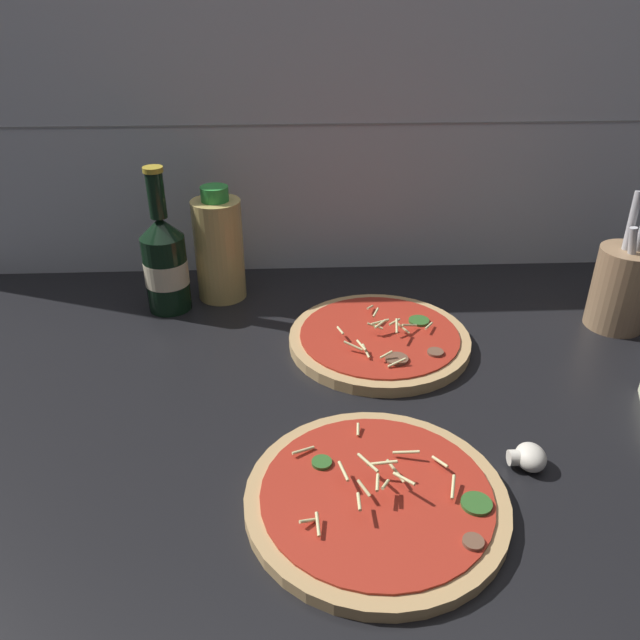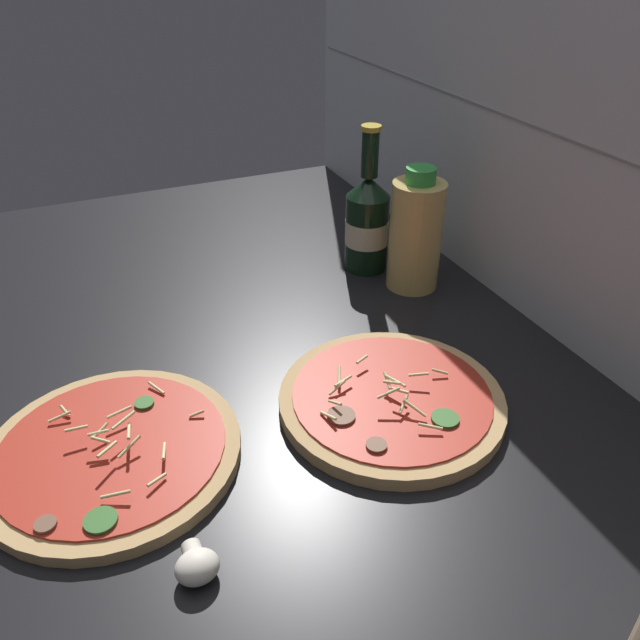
{
  "view_description": "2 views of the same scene",
  "coord_description": "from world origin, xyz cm",
  "px_view_note": "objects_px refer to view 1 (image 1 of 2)",
  "views": [
    {
      "loc": [
        -6.98,
        -66.58,
        53.65
      ],
      "look_at": [
        -3.33,
        9.71,
        10.6
      ],
      "focal_mm": 35.0,
      "sensor_mm": 36.0,
      "label": 1
    },
    {
      "loc": [
        57.42,
        -16.26,
        53.77
      ],
      "look_at": [
        -7.77,
        12.15,
        8.01
      ],
      "focal_mm": 35.0,
      "sensor_mm": 36.0,
      "label": 2
    }
  ],
  "objects_px": {
    "pizza_near": "(376,498)",
    "oil_bottle": "(219,248)",
    "mushroom_left": "(529,457)",
    "pizza_far": "(379,339)",
    "utensil_crock": "(622,287)",
    "beer_bottle": "(165,262)"
  },
  "relations": [
    {
      "from": "pizza_near",
      "to": "beer_bottle",
      "type": "height_order",
      "value": "beer_bottle"
    },
    {
      "from": "mushroom_left",
      "to": "oil_bottle",
      "type": "bearing_deg",
      "value": 130.64
    },
    {
      "from": "pizza_far",
      "to": "oil_bottle",
      "type": "bearing_deg",
      "value": 144.85
    },
    {
      "from": "pizza_near",
      "to": "pizza_far",
      "type": "bearing_deg",
      "value": 81.96
    },
    {
      "from": "pizza_near",
      "to": "utensil_crock",
      "type": "relative_size",
      "value": 1.29
    },
    {
      "from": "pizza_far",
      "to": "utensil_crock",
      "type": "distance_m",
      "value": 0.4
    },
    {
      "from": "pizza_near",
      "to": "beer_bottle",
      "type": "distance_m",
      "value": 0.56
    },
    {
      "from": "pizza_near",
      "to": "oil_bottle",
      "type": "height_order",
      "value": "oil_bottle"
    },
    {
      "from": "pizza_far",
      "to": "utensil_crock",
      "type": "bearing_deg",
      "value": 6.42
    },
    {
      "from": "pizza_near",
      "to": "mushroom_left",
      "type": "relative_size",
      "value": 6.56
    },
    {
      "from": "pizza_near",
      "to": "oil_bottle",
      "type": "xyz_separation_m",
      "value": [
        -0.21,
        0.51,
        0.08
      ]
    },
    {
      "from": "oil_bottle",
      "to": "mushroom_left",
      "type": "distance_m",
      "value": 0.61
    },
    {
      "from": "beer_bottle",
      "to": "utensil_crock",
      "type": "distance_m",
      "value": 0.74
    },
    {
      "from": "pizza_near",
      "to": "pizza_far",
      "type": "relative_size",
      "value": 1.03
    },
    {
      "from": "beer_bottle",
      "to": "oil_bottle",
      "type": "bearing_deg",
      "value": 25.83
    },
    {
      "from": "beer_bottle",
      "to": "mushroom_left",
      "type": "bearing_deg",
      "value": -41.04
    },
    {
      "from": "beer_bottle",
      "to": "oil_bottle",
      "type": "distance_m",
      "value": 0.1
    },
    {
      "from": "utensil_crock",
      "to": "beer_bottle",
      "type": "bearing_deg",
      "value": 172.58
    },
    {
      "from": "oil_bottle",
      "to": "utensil_crock",
      "type": "bearing_deg",
      "value": -11.97
    },
    {
      "from": "pizza_near",
      "to": "utensil_crock",
      "type": "bearing_deg",
      "value": 40.52
    },
    {
      "from": "mushroom_left",
      "to": "beer_bottle",
      "type": "bearing_deg",
      "value": 138.96
    },
    {
      "from": "beer_bottle",
      "to": "oil_bottle",
      "type": "xyz_separation_m",
      "value": [
        0.09,
        0.04,
        0.01
      ]
    }
  ]
}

